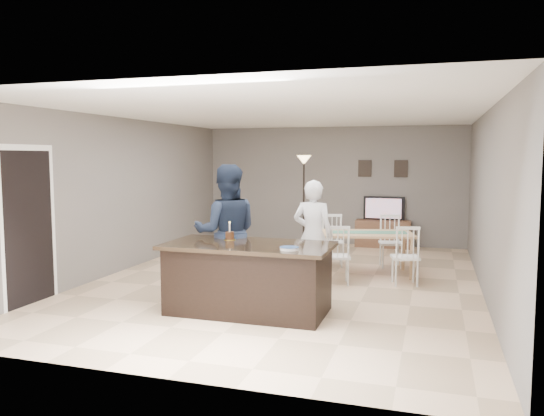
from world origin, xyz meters
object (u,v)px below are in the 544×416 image
(woman, at_px, (313,236))
(birthday_cake, at_px, (230,236))
(man, at_px, (227,232))
(kitchen_island, at_px, (249,278))
(floor_lamp, at_px, (304,177))
(plate_stack, at_px, (289,248))
(television, at_px, (384,208))
(tv_console, at_px, (383,234))
(dining_table, at_px, (366,240))

(woman, xyz_separation_m, birthday_cake, (-0.90, -1.12, 0.12))
(woman, relative_size, man, 0.88)
(kitchen_island, distance_m, floor_lamp, 4.91)
(kitchen_island, xyz_separation_m, birthday_cake, (-0.35, 0.23, 0.50))
(woman, distance_m, floor_lamp, 3.62)
(plate_stack, bearing_deg, television, 84.46)
(tv_console, xyz_separation_m, birthday_cake, (-1.55, -5.34, 0.66))
(birthday_cake, xyz_separation_m, dining_table, (1.53, 2.43, -0.35))
(birthday_cake, bearing_deg, plate_stack, -27.96)
(birthday_cake, bearing_deg, woman, 51.31)
(man, distance_m, floor_lamp, 4.26)
(birthday_cake, bearing_deg, tv_console, 73.83)
(television, distance_m, woman, 4.34)
(man, bearing_deg, tv_console, -130.58)
(woman, height_order, birthday_cake, woman)
(floor_lamp, bearing_deg, tv_console, 26.51)
(dining_table, bearing_deg, woman, -129.56)
(woman, bearing_deg, floor_lamp, -71.25)
(woman, xyz_separation_m, dining_table, (0.63, 1.30, -0.23))
(woman, distance_m, plate_stack, 1.64)
(man, bearing_deg, kitchen_island, 112.01)
(plate_stack, relative_size, dining_table, 0.11)
(tv_console, bearing_deg, floor_lamp, -153.49)
(woman, relative_size, birthday_cake, 6.78)
(dining_table, height_order, floor_lamp, floor_lamp)
(man, relative_size, birthday_cake, 7.75)
(television, distance_m, dining_table, 3.00)
(kitchen_island, xyz_separation_m, television, (1.20, 5.64, 0.41))
(television, relative_size, birthday_cake, 3.71)
(dining_table, bearing_deg, floor_lamp, 113.71)
(woman, xyz_separation_m, floor_lamp, (-0.98, 3.41, 0.75))
(tv_console, distance_m, television, 0.57)
(kitchen_island, bearing_deg, floor_lamp, 95.11)
(tv_console, relative_size, television, 1.31)
(tv_console, height_order, man, man)
(birthday_cake, height_order, floor_lamp, floor_lamp)
(tv_console, xyz_separation_m, dining_table, (-0.02, -2.92, 0.30))
(kitchen_island, distance_m, television, 5.78)
(tv_console, bearing_deg, man, -108.96)
(plate_stack, relative_size, floor_lamp, 0.11)
(kitchen_island, distance_m, plate_stack, 0.83)
(birthday_cake, bearing_deg, television, 74.03)
(kitchen_island, xyz_separation_m, woman, (0.55, 1.35, 0.38))
(man, bearing_deg, floor_lamp, -112.97)
(woman, bearing_deg, television, -95.83)
(birthday_cake, relative_size, plate_stack, 1.05)
(kitchen_island, relative_size, plate_stack, 9.20)
(man, bearing_deg, woman, -164.95)
(kitchen_island, xyz_separation_m, man, (-0.52, 0.55, 0.50))
(floor_lamp, bearing_deg, kitchen_island, -84.89)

